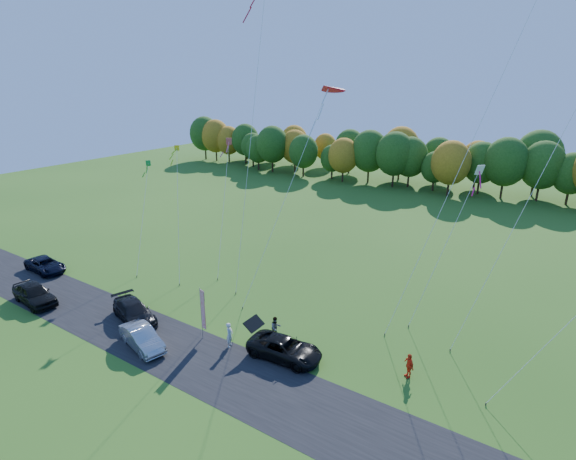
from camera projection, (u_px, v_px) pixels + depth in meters
The scene contains 21 objects.
ground at pixel (245, 338), 34.30m from camera, with size 160.00×160.00×0.00m, color #2B5516.
asphalt_strip at pixel (208, 364), 31.15m from camera, with size 90.00×6.00×0.01m, color black.
tree_line at pixel (444, 192), 77.66m from camera, with size 116.00×12.00×10.00m, color #1E4711, non-canonical shape.
black_suv at pixel (285, 348), 31.64m from camera, with size 2.49×5.40×1.50m, color black.
silver_sedan at pixel (142, 338), 32.88m from camera, with size 1.63×4.67×1.54m, color #9B9CA0.
dark_truck_a at pixel (134, 312), 36.52m from camera, with size 2.21×5.43×1.58m, color black.
dark_truck_b at pixel (34, 294), 39.29m from camera, with size 2.13×5.30×1.81m, color black.
dark_suv_west at pixel (45, 265), 45.81m from camera, with size 2.32×5.03×1.40m, color black.
person_tailgate_a at pixel (230, 335), 32.93m from camera, with size 0.70×0.46×1.92m, color silver.
person_tailgate_b at pixel (276, 328), 34.02m from camera, with size 0.86×0.67×1.76m, color gray.
person_east at pixel (409, 365), 29.58m from camera, with size 1.02×0.42×1.74m, color red.
feather_flag at pixel (203, 309), 33.31m from camera, with size 0.55×0.18×4.23m.
kite_delta_blue at pixel (251, 129), 40.59m from camera, with size 3.94×9.86×29.16m.
kite_parafoil_orange at pixel (471, 144), 32.96m from camera, with size 8.42×12.50×28.84m.
kite_delta_red at pixel (288, 192), 38.84m from camera, with size 3.92×10.99×19.59m.
kite_parafoil_rainbow at pixel (517, 222), 30.74m from camera, with size 6.61×7.00×19.23m.
kite_diamond_yellow at pixel (178, 214), 43.64m from camera, with size 4.36×5.08×12.79m.
kite_diamond_green at pixel (143, 217), 46.07m from camera, with size 4.03×6.18×10.86m.
kite_diamond_white at pixel (444, 248), 35.00m from camera, with size 3.48×5.74×12.94m.
kite_diamond_pink at pixel (223, 207), 45.67m from camera, with size 4.45×7.56×13.18m.
kite_diamond_blue_low at pixel (549, 342), 26.02m from camera, with size 5.48×4.27×8.97m.
Camera 1 is at (19.23, -22.98, 18.91)m, focal length 28.00 mm.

